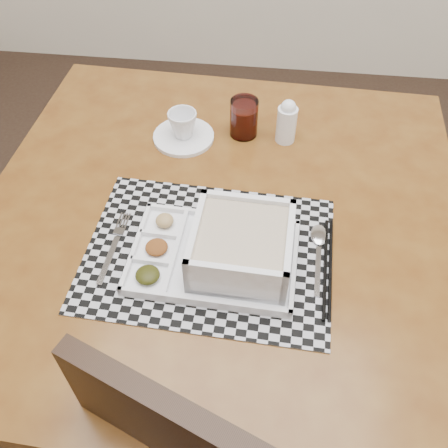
% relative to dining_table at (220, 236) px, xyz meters
% --- Properties ---
extents(dining_table, '(1.07, 1.07, 0.77)m').
position_rel_dining_table_xyz_m(dining_table, '(0.00, 0.00, 0.00)').
color(dining_table, '#52290F').
rests_on(dining_table, ground).
extents(placemat, '(0.50, 0.38, 0.00)m').
position_rel_dining_table_xyz_m(placemat, '(-0.01, -0.11, 0.08)').
color(placemat, '#ACACB4').
rests_on(placemat, dining_table).
extents(serving_tray, '(0.33, 0.23, 0.10)m').
position_rel_dining_table_xyz_m(serving_tray, '(0.04, -0.13, 0.12)').
color(serving_tray, white).
rests_on(serving_tray, placemat).
extents(fork, '(0.02, 0.19, 0.00)m').
position_rel_dining_table_xyz_m(fork, '(-0.20, -0.12, 0.08)').
color(fork, silver).
rests_on(fork, placemat).
extents(spoon, '(0.04, 0.18, 0.01)m').
position_rel_dining_table_xyz_m(spoon, '(0.21, -0.06, 0.09)').
color(spoon, silver).
rests_on(spoon, placemat).
extents(chopsticks, '(0.03, 0.24, 0.01)m').
position_rel_dining_table_xyz_m(chopsticks, '(0.23, -0.12, 0.09)').
color(chopsticks, black).
rests_on(chopsticks, placemat).
extents(saucer, '(0.15, 0.15, 0.01)m').
position_rel_dining_table_xyz_m(saucer, '(-0.12, 0.24, 0.08)').
color(saucer, white).
rests_on(saucer, dining_table).
extents(cup, '(0.08, 0.08, 0.07)m').
position_rel_dining_table_xyz_m(cup, '(-0.12, 0.24, 0.12)').
color(cup, white).
rests_on(cup, saucer).
extents(juice_glass, '(0.07, 0.07, 0.10)m').
position_rel_dining_table_xyz_m(juice_glass, '(0.03, 0.27, 0.12)').
color(juice_glass, white).
rests_on(juice_glass, dining_table).
extents(creamer_bottle, '(0.05, 0.05, 0.11)m').
position_rel_dining_table_xyz_m(creamer_bottle, '(0.13, 0.26, 0.13)').
color(creamer_bottle, white).
rests_on(creamer_bottle, dining_table).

